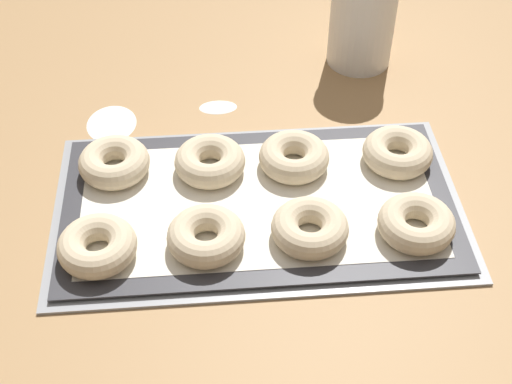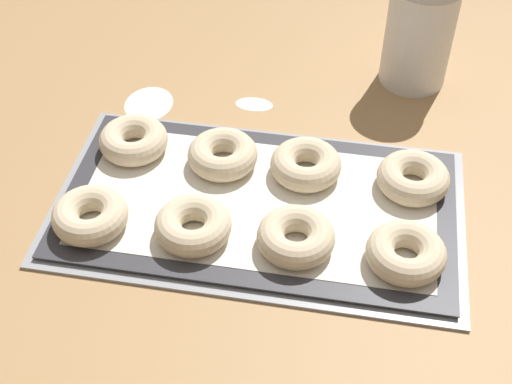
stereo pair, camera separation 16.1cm
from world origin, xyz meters
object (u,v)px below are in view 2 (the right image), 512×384
object	(u,v)px
baking_tray	(256,205)
bagel_front_far_right	(406,253)
bagel_back_mid_right	(306,164)
flour_canister	(420,30)
bagel_back_far_right	(413,178)
bagel_back_far_left	(134,140)
bagel_front_far_left	(90,215)
bagel_front_mid_right	(296,237)
bagel_front_mid_left	(193,225)
bagel_back_mid_left	(223,154)

from	to	relation	value
baking_tray	bagel_front_far_right	distance (m)	0.20
bagel_back_mid_right	flour_canister	xyz separation A→B (m)	(0.14, 0.26, 0.06)
bagel_back_far_right	bagel_back_mid_right	bearing A→B (deg)	179.35
baking_tray	bagel_front_far_right	xyz separation A→B (m)	(0.19, -0.07, 0.02)
bagel_back_mid_right	bagel_back_far_right	world-z (taller)	same
bagel_back_far_left	baking_tray	bearing A→B (deg)	-21.19
bagel_back_far_left	bagel_front_far_left	bearing A→B (deg)	-94.30
bagel_back_far_left	bagel_front_mid_right	bearing A→B (deg)	-29.48
bagel_front_mid_right	bagel_front_far_right	distance (m)	0.13
bagel_front_mid_left	bagel_front_mid_right	world-z (taller)	same
bagel_back_mid_right	flour_canister	size ratio (longest dim) A/B	0.54
bagel_front_far_right	bagel_front_far_left	bearing A→B (deg)	-179.15
baking_tray	flour_canister	world-z (taller)	flour_canister
bagel_back_far_left	bagel_back_mid_right	distance (m)	0.24
baking_tray	bagel_back_far_right	size ratio (longest dim) A/B	5.56
bagel_back_mid_right	flour_canister	world-z (taller)	flour_canister
bagel_front_far_left	bagel_back_far_left	bearing A→B (deg)	85.70
bagel_back_far_left	bagel_back_mid_left	world-z (taller)	same
bagel_front_mid_right	baking_tray	bearing A→B (deg)	132.09
flour_canister	bagel_front_far_left	bearing A→B (deg)	-134.28
bagel_front_mid_left	flour_canister	xyz separation A→B (m)	(0.26, 0.39, 0.06)
bagel_back_mid_left	bagel_back_mid_right	bearing A→B (deg)	-0.18
bagel_front_mid_left	bagel_back_mid_right	size ratio (longest dim) A/B	1.00
bagel_front_mid_left	bagel_back_far_left	xyz separation A→B (m)	(-0.12, 0.14, 0.00)
bagel_front_far_right	flour_canister	xyz separation A→B (m)	(0.00, 0.39, 0.06)
bagel_back_far_right	flour_canister	xyz separation A→B (m)	(-0.00, 0.26, 0.06)
bagel_front_far_right	bagel_back_mid_right	distance (m)	0.19
baking_tray	bagel_front_far_left	xyz separation A→B (m)	(-0.19, -0.07, 0.02)
bagel_back_far_left	flour_canister	bearing A→B (deg)	33.66
bagel_front_far_left	bagel_back_far_left	size ratio (longest dim) A/B	1.00
bagel_back_far_left	bagel_back_far_right	bearing A→B (deg)	-1.51
bagel_front_far_right	flour_canister	world-z (taller)	flour_canister
bagel_back_mid_left	bagel_back_mid_right	xyz separation A→B (m)	(0.11, -0.00, 0.00)
bagel_front_far_right	bagel_back_mid_left	size ratio (longest dim) A/B	1.00
bagel_front_mid_left	bagel_front_mid_right	distance (m)	0.12
bagel_front_mid_left	bagel_back_mid_right	bearing A→B (deg)	47.45
bagel_front_mid_left	bagel_front_mid_right	size ratio (longest dim) A/B	1.00
bagel_back_mid_left	baking_tray	bearing A→B (deg)	-48.13
bagel_back_mid_left	bagel_back_mid_right	size ratio (longest dim) A/B	1.00
bagel_front_mid_right	bagel_back_mid_left	world-z (taller)	same
bagel_front_mid_right	bagel_back_far_left	bearing A→B (deg)	150.52
bagel_back_mid_left	bagel_back_far_right	world-z (taller)	same
bagel_front_far_right	bagel_back_far_left	distance (m)	0.40
baking_tray	bagel_back_mid_left	size ratio (longest dim) A/B	5.56
bagel_front_mid_left	flour_canister	world-z (taller)	flour_canister
bagel_front_mid_left	bagel_back_far_right	xyz separation A→B (m)	(0.26, 0.13, 0.00)
bagel_front_far_left	bagel_back_mid_left	size ratio (longest dim) A/B	1.00
bagel_front_far_right	bagel_back_mid_right	bearing A→B (deg)	135.45
flour_canister	bagel_back_far_left	bearing A→B (deg)	-146.34
bagel_front_mid_right	bagel_back_far_right	distance (m)	0.18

